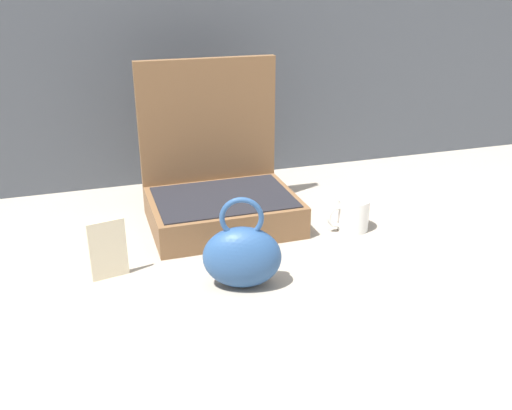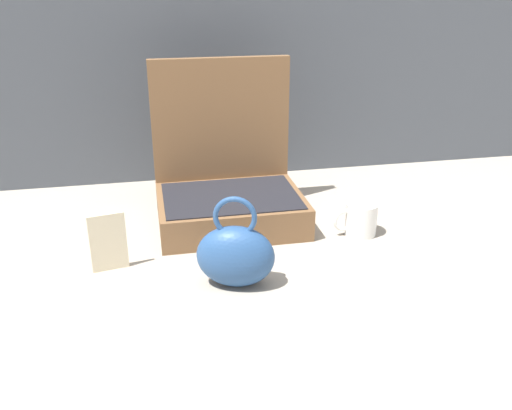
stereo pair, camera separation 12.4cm
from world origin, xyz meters
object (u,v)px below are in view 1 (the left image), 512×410
info_card_left (108,250)px  open_suitcase (219,188)px  coffee_mug (353,215)px  teal_pouch_handbag (242,256)px

info_card_left → open_suitcase: bearing=25.5°
coffee_mug → teal_pouch_handbag: bearing=-152.6°
coffee_mug → info_card_left: 0.62m
open_suitcase → info_card_left: open_suitcase is taller
coffee_mug → open_suitcase: bearing=152.6°
teal_pouch_handbag → info_card_left: bearing=155.4°
teal_pouch_handbag → coffee_mug: teal_pouch_handbag is taller
open_suitcase → teal_pouch_handbag: open_suitcase is taller
open_suitcase → teal_pouch_handbag: bearing=-96.3°
teal_pouch_handbag → open_suitcase: bearing=83.7°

